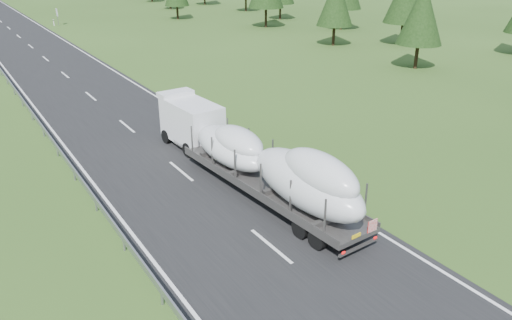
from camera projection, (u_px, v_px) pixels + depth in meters
highway_sign at (57, 14)px, 78.81m from camera, size 0.08×0.90×2.60m
boat_truck at (253, 155)px, 25.15m from camera, size 3.19×17.38×3.70m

